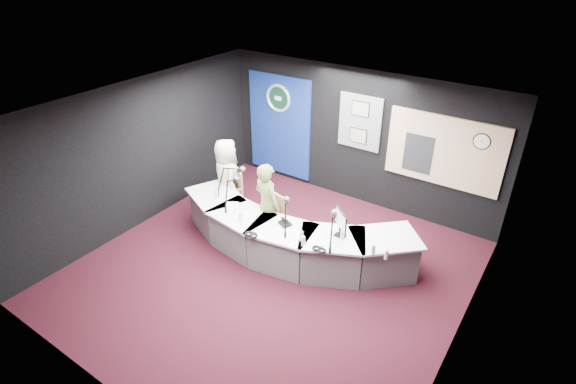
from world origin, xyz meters
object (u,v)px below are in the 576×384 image
Objects in this scene: person_woman at (267,205)px; broadcast_desk at (287,236)px; armchair_left at (228,195)px; armchair_right at (268,219)px; person_man at (227,178)px.

broadcast_desk is at bearing -174.72° from person_woman.
broadcast_desk is 2.78× the size of person_woman.
armchair_right reaches higher than armchair_left.
person_woman is (1.26, -0.38, -0.00)m from person_man.
broadcast_desk is 0.50m from armchair_right.
broadcast_desk is 1.85m from person_man.
armchair_left is at bearing 177.32° from armchair_right.
armchair_right is at bearing -0.00° from person_woman.
person_man reaches higher than broadcast_desk.
armchair_left reaches higher than broadcast_desk.
broadcast_desk is 5.32× the size of armchair_left.
person_man is at bearing 177.32° from armchair_right.
person_man is (0.00, 0.00, 0.39)m from armchair_left.
person_man is (-1.74, 0.46, 0.44)m from broadcast_desk.
broadcast_desk is at bearing 5.35° from armchair_right.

